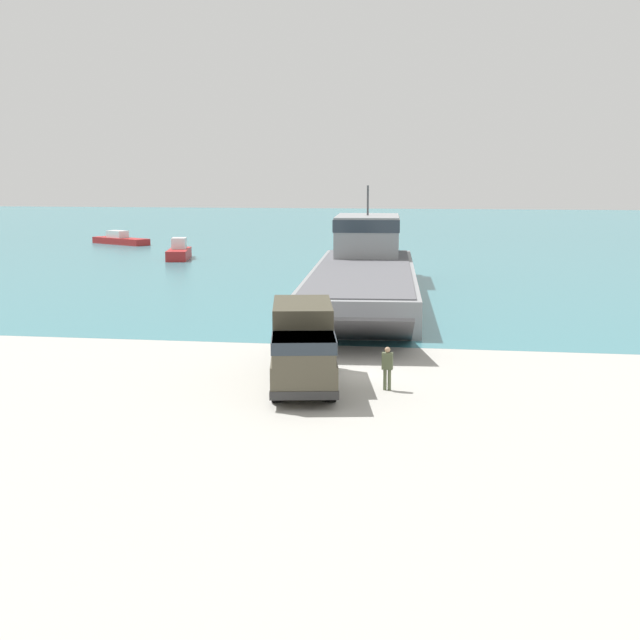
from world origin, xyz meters
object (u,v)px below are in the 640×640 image
(military_truck, at_px, (303,346))
(soldier_on_ramp, at_px, (387,365))
(landing_craft, at_px, (364,268))
(moored_boat_a, at_px, (120,240))
(moored_boat_b, at_px, (179,252))

(military_truck, xyz_separation_m, soldier_on_ramp, (3.47, -0.11, -0.66))
(landing_craft, xyz_separation_m, moored_boat_a, (-34.86, 41.11, -1.31))
(soldier_on_ramp, bearing_deg, military_truck, -89.94)
(landing_craft, height_order, moored_boat_b, landing_craft)
(moored_boat_a, bearing_deg, landing_craft, 70.50)
(soldier_on_ramp, distance_m, moored_boat_a, 80.37)
(landing_craft, relative_size, military_truck, 4.70)
(soldier_on_ramp, height_order, moored_boat_a, soldier_on_ramp)
(soldier_on_ramp, height_order, moored_boat_b, moored_boat_b)
(military_truck, relative_size, moored_boat_b, 1.19)
(soldier_on_ramp, xyz_separation_m, moored_boat_b, (-25.64, 52.54, -0.31))
(landing_craft, relative_size, moored_boat_a, 4.41)
(military_truck, distance_m, moored_boat_a, 78.65)
(military_truck, bearing_deg, landing_craft, 170.40)
(landing_craft, height_order, soldier_on_ramp, landing_craft)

